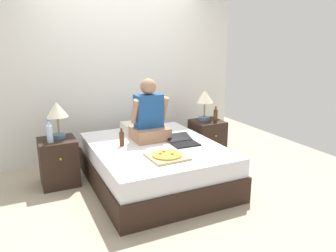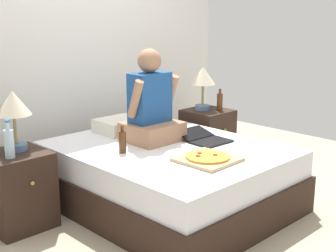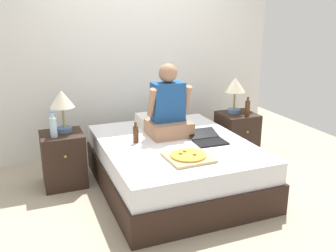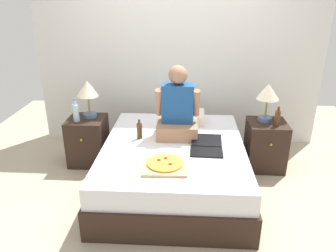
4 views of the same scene
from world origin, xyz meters
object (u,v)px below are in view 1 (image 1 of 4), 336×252
at_px(nightstand_left, 59,162).
at_px(lamp_on_left_nightstand, 57,112).
at_px(laptop, 183,142).
at_px(beer_bottle_on_bed, 122,139).
at_px(beer_bottle, 216,115).
at_px(nightstand_right, 207,139).
at_px(water_bottle, 50,133).
at_px(bed, 155,164).
at_px(pizza_box, 167,156).
at_px(person_seated, 149,117).
at_px(lamp_on_right_nightstand, 205,99).

bearing_deg(nightstand_left, lamp_on_left_nightstand, 51.37).
relative_size(laptop, beer_bottle_on_bed, 1.93).
bearing_deg(beer_bottle, nightstand_right, 125.01).
height_order(lamp_on_left_nightstand, water_bottle, lamp_on_left_nightstand).
relative_size(bed, laptop, 4.38).
bearing_deg(pizza_box, nightstand_right, 40.78).
relative_size(nightstand_left, water_bottle, 2.11).
height_order(nightstand_right, person_seated, person_seated).
bearing_deg(nightstand_left, nightstand_right, 0.00).
xyz_separation_m(bed, beer_bottle_on_bed, (-0.38, 0.12, 0.35)).
relative_size(water_bottle, person_seated, 0.35).
bearing_deg(beer_bottle_on_bed, nightstand_right, 14.68).
height_order(lamp_on_left_nightstand, laptop, lamp_on_left_nightstand).
distance_m(lamp_on_left_nightstand, laptop, 1.58).
xyz_separation_m(laptop, pizza_box, (-0.40, -0.36, -0.00)).
bearing_deg(bed, lamp_on_left_nightstand, 151.95).
distance_m(bed, beer_bottle, 1.29).
relative_size(lamp_on_right_nightstand, pizza_box, 1.09).
distance_m(nightstand_right, laptop, 1.00).
xyz_separation_m(lamp_on_right_nightstand, pizza_box, (-1.11, -1.03, -0.38)).
height_order(bed, nightstand_right, nightstand_right).
xyz_separation_m(lamp_on_left_nightstand, person_seated, (1.07, -0.32, -0.11)).
bearing_deg(pizza_box, lamp_on_left_nightstand, 133.52).
bearing_deg(nightstand_right, bed, -154.97).
bearing_deg(bed, beer_bottle_on_bed, 161.97).
bearing_deg(nightstand_right, person_seated, -165.61).
bearing_deg(nightstand_left, beer_bottle_on_bed, -28.48).
distance_m(nightstand_right, pizza_box, 1.53).
bearing_deg(beer_bottle_on_bed, water_bottle, 159.56).
height_order(nightstand_right, beer_bottle_on_bed, beer_bottle_on_bed).
xyz_separation_m(nightstand_left, nightstand_right, (2.16, 0.00, 0.00)).
distance_m(person_seated, pizza_box, 0.77).
relative_size(bed, nightstand_right, 3.20).
relative_size(nightstand_left, beer_bottle_on_bed, 2.65).
distance_m(lamp_on_right_nightstand, beer_bottle_on_bed, 1.52).
xyz_separation_m(water_bottle, beer_bottle, (2.31, -0.01, -0.02)).
bearing_deg(laptop, lamp_on_right_nightstand, 43.15).
bearing_deg(bed, beer_bottle, 19.38).
xyz_separation_m(bed, nightstand_left, (-1.08, 0.51, 0.04)).
bearing_deg(nightstand_left, laptop, -23.62).
height_order(laptop, beer_bottle_on_bed, beer_bottle_on_bed).
height_order(lamp_on_right_nightstand, pizza_box, lamp_on_right_nightstand).
bearing_deg(water_bottle, bed, -19.66).
xyz_separation_m(lamp_on_left_nightstand, pizza_box, (0.98, -1.03, -0.38)).
relative_size(laptop, pizza_box, 1.03).
distance_m(nightstand_left, water_bottle, 0.42).
height_order(beer_bottle, beer_bottle_on_bed, beer_bottle).
bearing_deg(pizza_box, person_seated, 82.89).
bearing_deg(water_bottle, laptop, -19.50).
relative_size(nightstand_left, lamp_on_left_nightstand, 1.29).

